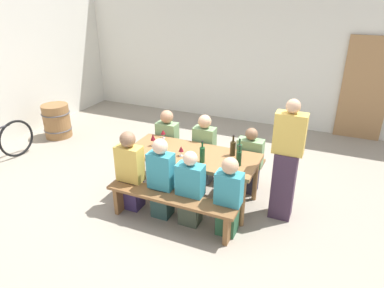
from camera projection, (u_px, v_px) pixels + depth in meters
name	position (u px, v px, depth m)	size (l,w,h in m)	color
ground_plane	(192.00, 198.00, 5.22)	(24.00, 24.00, 0.00)	gray
back_wall	(259.00, 53.00, 7.64)	(14.00, 0.20, 3.20)	silver
wooden_door	(365.00, 89.00, 6.92)	(0.90, 0.06, 2.10)	#9E7247
tasting_table	(192.00, 159.00, 4.94)	(1.90, 0.80, 0.75)	olive
bench_near	(171.00, 202.00, 4.49)	(1.80, 0.30, 0.45)	brown
bench_far	(209.00, 158.00, 5.66)	(1.80, 0.30, 0.45)	brown
wine_bottle_0	(233.00, 148.00, 4.81)	(0.08, 0.08, 0.31)	#332814
wine_bottle_1	(202.00, 154.00, 4.62)	(0.07, 0.07, 0.31)	#194723
wine_bottle_2	(239.00, 152.00, 4.70)	(0.07, 0.07, 0.31)	#234C2D
wine_bottle_3	(239.00, 158.00, 4.53)	(0.07, 0.07, 0.29)	#143319
wine_glass_0	(181.00, 149.00, 4.80)	(0.07, 0.07, 0.15)	silver
wine_glass_1	(163.00, 132.00, 5.37)	(0.08, 0.08, 0.14)	silver
wine_glass_2	(153.00, 137.00, 5.10)	(0.08, 0.08, 0.19)	silver
seated_guest_near_0	(130.00, 172.00, 4.78)	(0.37, 0.24, 1.18)	#352750
seated_guest_near_1	(161.00, 180.00, 4.60)	(0.34, 0.24, 1.16)	#27423E
seated_guest_near_2	(190.00, 190.00, 4.47)	(0.35, 0.24, 1.06)	#3B4435
seated_guest_near_3	(228.00, 198.00, 4.27)	(0.33, 0.24, 1.08)	#295839
seated_guest_far_0	(168.00, 144.00, 5.70)	(0.35, 0.24, 1.14)	#333856
seated_guest_far_1	(204.00, 150.00, 5.46)	(0.34, 0.24, 1.15)	#404B55
seated_guest_far_2	(249.00, 162.00, 5.21)	(0.39, 0.24, 1.05)	#2B2A3D
standing_host	(286.00, 164.00, 4.48)	(0.39, 0.24, 1.69)	#3D293D
wine_barrel	(57.00, 121.00, 7.25)	(0.58, 0.58, 0.71)	olive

